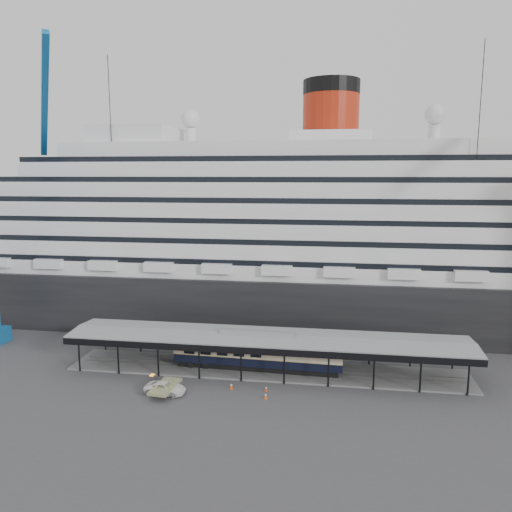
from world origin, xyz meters
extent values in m
plane|color=#3E3E41|center=(0.00, 0.00, 0.00)|extent=(200.00, 200.00, 0.00)
cube|color=black|center=(0.00, 32.00, 5.00)|extent=(130.00, 30.00, 10.00)
cylinder|color=#A6230D|center=(8.00, 32.00, 37.40)|extent=(10.00, 10.00, 9.00)
cylinder|color=black|center=(8.00, 32.00, 42.65)|extent=(10.10, 10.10, 2.50)
sphere|color=silver|center=(-18.00, 32.00, 37.70)|extent=(3.60, 3.60, 3.60)
sphere|color=silver|center=(26.00, 32.00, 37.70)|extent=(3.60, 3.60, 3.60)
cube|color=slate|center=(0.00, 5.00, 0.12)|extent=(56.00, 8.00, 0.24)
cube|color=slate|center=(0.00, 4.28, 0.28)|extent=(54.00, 0.08, 0.10)
cube|color=slate|center=(0.00, 5.72, 0.28)|extent=(54.00, 0.08, 0.10)
cube|color=black|center=(0.00, 0.50, 4.45)|extent=(56.00, 0.18, 0.90)
cube|color=black|center=(0.00, 9.50, 4.45)|extent=(56.00, 0.18, 0.90)
cube|color=slate|center=(0.00, 5.00, 5.18)|extent=(56.00, 9.00, 0.24)
cube|color=#1666AA|center=(-37.61, 15.88, 39.20)|extent=(12.92, 17.86, 16.80)
cylinder|color=black|center=(-29.22, 21.75, 23.60)|extent=(0.12, 0.12, 47.21)
cylinder|color=black|center=(30.26, 20.24, 23.60)|extent=(0.12, 0.12, 47.21)
imported|color=white|center=(-11.71, -4.27, 0.73)|extent=(5.42, 2.88, 1.45)
cube|color=black|center=(-1.29, 5.00, 0.62)|extent=(22.77, 3.43, 0.76)
cube|color=black|center=(-1.29, 5.00, 1.59)|extent=(23.86, 3.90, 1.19)
cube|color=beige|center=(-1.29, 5.00, 2.89)|extent=(23.87, 3.94, 1.40)
cube|color=black|center=(-1.29, 5.00, 3.81)|extent=(23.86, 3.90, 0.43)
cube|color=#E7560C|center=(-3.73, -1.58, 0.02)|extent=(0.51, 0.51, 0.03)
cone|color=#E7560C|center=(-3.73, -1.58, 0.40)|extent=(0.43, 0.43, 0.76)
cylinder|color=white|center=(-3.73, -1.58, 0.48)|extent=(0.24, 0.24, 0.15)
cube|color=#F6530D|center=(1.06, -3.78, 0.02)|extent=(0.45, 0.45, 0.03)
cone|color=#F6530D|center=(1.06, -3.78, 0.39)|extent=(0.38, 0.38, 0.74)
cylinder|color=white|center=(1.06, -3.78, 0.46)|extent=(0.24, 0.24, 0.14)
cube|color=#E2410C|center=(0.82, -1.63, 0.01)|extent=(0.43, 0.43, 0.03)
cone|color=#E2410C|center=(0.82, -1.63, 0.35)|extent=(0.36, 0.36, 0.66)
cylinder|color=white|center=(0.82, -1.63, 0.41)|extent=(0.21, 0.21, 0.13)
camera|label=1|loc=(8.57, -61.33, 27.51)|focal=35.00mm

